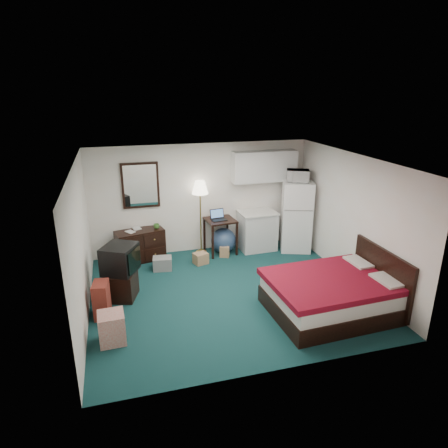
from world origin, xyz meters
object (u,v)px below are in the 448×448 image
object	(u,v)px
fridge	(296,216)
suitcase	(102,300)
dresser	(140,245)
desk	(220,236)
tv_stand	(122,285)
bed	(330,296)
floor_lamp	(201,218)
kitchen_counter	(257,231)

from	to	relation	value
fridge	suitcase	distance (m)	4.79
dresser	desk	size ratio (longest dim) A/B	1.27
fridge	tv_stand	xyz separation A→B (m)	(-4.05, -1.29, -0.57)
bed	suitcase	world-z (taller)	bed
floor_lamp	tv_stand	bearing A→B (deg)	-137.90
desk	bed	world-z (taller)	desk
desk	bed	bearing A→B (deg)	-75.50
floor_lamp	kitchen_counter	world-z (taller)	floor_lamp
tv_stand	desk	bearing A→B (deg)	51.91
kitchen_counter	tv_stand	world-z (taller)	kitchen_counter
desk	tv_stand	world-z (taller)	desk
kitchen_counter	bed	xyz separation A→B (m)	(0.22, -3.01, -0.13)
fridge	kitchen_counter	bearing A→B (deg)	-176.69
suitcase	bed	bearing A→B (deg)	-5.12
fridge	suitcase	world-z (taller)	fridge
bed	tv_stand	distance (m)	3.71
kitchen_counter	dresser	bearing A→B (deg)	176.42
suitcase	desk	bearing A→B (deg)	47.48
desk	fridge	distance (m)	1.84
dresser	bed	world-z (taller)	dresser
dresser	tv_stand	world-z (taller)	dresser
desk	fridge	size ratio (longest dim) A/B	0.50
floor_lamp	suitcase	distance (m)	3.18
floor_lamp	suitcase	xyz separation A→B (m)	(-2.19, -2.24, -0.54)
fridge	bed	bearing A→B (deg)	-83.86
suitcase	floor_lamp	bearing A→B (deg)	54.15
kitchen_counter	tv_stand	size ratio (longest dim) A/B	1.63
dresser	fridge	bearing A→B (deg)	-18.52
dresser	bed	distance (m)	4.26
dresser	tv_stand	bearing A→B (deg)	-119.60
dresser	kitchen_counter	distance (m)	2.72
tv_stand	fridge	bearing A→B (deg)	35.26
fridge	bed	world-z (taller)	fridge
floor_lamp	tv_stand	xyz separation A→B (m)	(-1.86, -1.68, -0.60)
dresser	fridge	world-z (taller)	fridge
floor_lamp	fridge	distance (m)	2.23
tv_stand	kitchen_counter	bearing A→B (deg)	43.41
dresser	floor_lamp	bearing A→B (deg)	-10.53
desk	bed	xyz separation A→B (m)	(1.12, -3.03, -0.09)
desk	bed	distance (m)	3.23
bed	dresser	bearing A→B (deg)	130.95
floor_lamp	dresser	bearing A→B (deg)	-177.12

